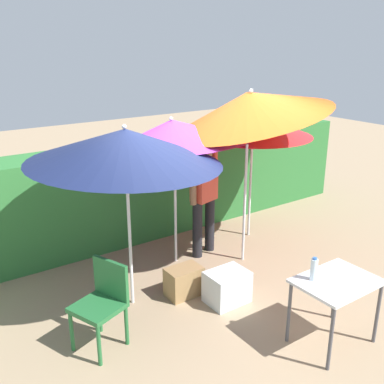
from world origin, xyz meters
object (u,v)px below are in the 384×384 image
(umbrella_navy, at_px, (125,146))
(bottle_water, at_px, (314,269))
(umbrella_orange, at_px, (253,125))
(person_vendor, at_px, (204,192))
(umbrella_rainbow, at_px, (250,106))
(cooler_box, at_px, (227,287))
(umbrella_yellow, at_px, (173,134))
(chair_plastic, at_px, (103,300))
(folding_table, at_px, (336,288))
(crate_cardboard, at_px, (184,282))

(umbrella_navy, xyz_separation_m, bottle_water, (1.15, -1.67, -1.06))
(umbrella_orange, xyz_separation_m, person_vendor, (-0.96, -0.11, -0.83))
(umbrella_rainbow, relative_size, cooler_box, 5.49)
(person_vendor, distance_m, cooler_box, 1.50)
(umbrella_orange, bearing_deg, bottle_water, -118.52)
(umbrella_yellow, relative_size, umbrella_navy, 1.01)
(chair_plastic, xyz_separation_m, bottle_water, (1.73, -1.15, 0.32))
(umbrella_rainbow, height_order, chair_plastic, umbrella_rainbow)
(umbrella_navy, height_order, person_vendor, umbrella_navy)
(chair_plastic, height_order, bottle_water, bottle_water)
(chair_plastic, height_order, folding_table, chair_plastic)
(umbrella_rainbow, bearing_deg, umbrella_navy, -178.43)
(umbrella_rainbow, bearing_deg, cooler_box, -141.53)
(folding_table, xyz_separation_m, bottle_water, (-0.19, 0.14, 0.20))
(cooler_box, height_order, crate_cardboard, cooler_box)
(cooler_box, bearing_deg, bottle_water, -78.22)
(umbrella_yellow, distance_m, person_vendor, 1.01)
(umbrella_navy, relative_size, chair_plastic, 2.39)
(umbrella_navy, xyz_separation_m, cooler_box, (0.93, -0.62, -1.70))
(cooler_box, xyz_separation_m, crate_cardboard, (-0.34, 0.41, -0.01))
(chair_plastic, relative_size, cooler_box, 1.84)
(folding_table, distance_m, bottle_water, 0.31)
(person_vendor, bearing_deg, cooler_box, -113.98)
(umbrella_navy, height_order, bottle_water, umbrella_navy)
(umbrella_rainbow, xyz_separation_m, bottle_water, (-0.63, -1.72, -1.33))
(bottle_water, bearing_deg, umbrella_rainbow, 69.98)
(umbrella_rainbow, height_order, umbrella_orange, umbrella_rainbow)
(umbrella_yellow, relative_size, folding_table, 2.69)
(umbrella_orange, height_order, crate_cardboard, umbrella_orange)
(umbrella_orange, relative_size, chair_plastic, 2.21)
(chair_plastic, bearing_deg, cooler_box, -3.75)
(umbrella_yellow, distance_m, umbrella_navy, 1.14)
(chair_plastic, distance_m, folding_table, 2.31)
(umbrella_rainbow, height_order, cooler_box, umbrella_rainbow)
(crate_cardboard, bearing_deg, chair_plastic, -165.21)
(umbrella_navy, relative_size, crate_cardboard, 4.98)
(umbrella_rainbow, distance_m, folding_table, 2.45)
(crate_cardboard, bearing_deg, umbrella_navy, 160.05)
(chair_plastic, bearing_deg, crate_cardboard, 14.79)
(person_vendor, xyz_separation_m, bottle_water, (-0.31, -2.24, -0.11))
(chair_plastic, xyz_separation_m, folding_table, (1.92, -1.29, 0.12))
(umbrella_orange, bearing_deg, umbrella_yellow, -176.49)
(person_vendor, distance_m, chair_plastic, 2.36)
(umbrella_rainbow, xyz_separation_m, cooler_box, (-0.85, -0.67, -1.97))
(umbrella_rainbow, distance_m, cooler_box, 2.25)
(umbrella_rainbow, xyz_separation_m, umbrella_orange, (0.65, 0.63, -0.40))
(person_vendor, height_order, crate_cardboard, person_vendor)
(chair_plastic, bearing_deg, bottle_water, -33.56)
(crate_cardboard, distance_m, folding_table, 1.82)
(umbrella_orange, xyz_separation_m, cooler_box, (-1.50, -1.30, -1.57))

